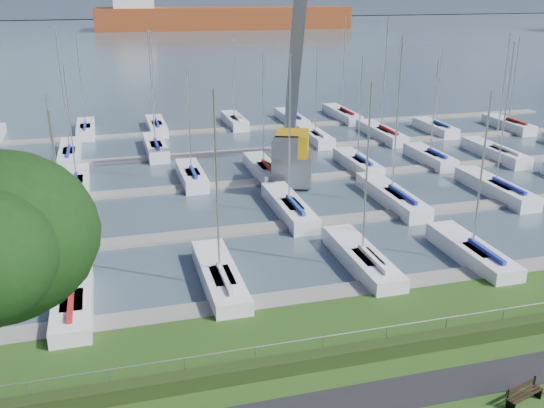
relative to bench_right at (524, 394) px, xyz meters
name	(u,v)px	position (x,y,z in m)	size (l,w,h in m)	color
path	(372,399)	(-5.63, 1.78, -0.41)	(160.00, 2.00, 0.04)	black
water	(121,23)	(-5.63, 264.78, -0.82)	(800.00, 540.00, 0.20)	#41525F
hedge	(347,355)	(-5.63, 4.38, -0.07)	(80.00, 0.70, 0.70)	#223212
fence	(345,333)	(-5.63, 4.78, 0.78)	(0.04, 0.04, 80.00)	#919499
foothill	(115,3)	(-5.63, 334.78, 5.58)	(900.00, 80.00, 12.00)	#3C4558
docks	(228,185)	(-5.63, 30.78, -0.64)	(90.00, 41.60, 0.25)	slate
bench_right	(524,394)	(0.00, 0.00, 0.00)	(1.85, 0.91, 0.85)	black
crane	(293,116)	(0.05, 30.73, 4.91)	(5.81, 13.49, 22.35)	slate
cargo_ship_mid	(213,18)	(26.14, 215.58, 3.18)	(94.04, 23.87, 21.50)	brown
sailboat_fleet	(176,113)	(-9.23, 34.01, 4.97)	(75.20, 50.07, 13.22)	#1F2B9E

